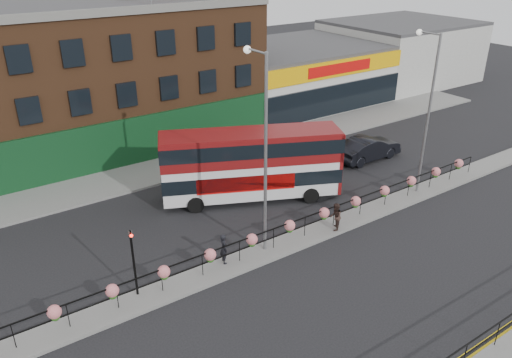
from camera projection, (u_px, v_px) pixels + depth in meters
ground at (289, 244)px, 25.47m from camera, size 120.00×120.00×0.00m
north_pavement at (182, 164)px, 34.37m from camera, size 60.00×4.00×0.15m
median at (289, 243)px, 25.43m from camera, size 60.00×1.60×0.15m
brick_building at (78, 77)px, 36.09m from camera, size 25.00×12.21×10.30m
supermarket at (295, 74)px, 47.31m from camera, size 15.00×12.25×5.30m
warehouse_east at (400, 51)px, 54.69m from camera, size 14.50×12.00×6.30m
median_railing at (290, 226)px, 25.02m from camera, size 30.04×0.56×1.23m
double_decker_bus at (252, 158)px, 28.92m from camera, size 10.50×6.55×4.21m
car at (368, 148)px, 35.04m from camera, size 1.81×5.04×1.66m
pedestrian_a at (224, 248)px, 23.44m from camera, size 0.73×0.63×1.54m
pedestrian_b at (336, 217)px, 26.14m from camera, size 1.32×1.32×1.52m
lamp_column_west at (263, 139)px, 22.54m from camera, size 0.35×1.70×9.72m
lamp_column_east at (427, 101)px, 28.35m from camera, size 0.34×1.66×9.44m
traffic_light_median at (132, 249)px, 20.62m from camera, size 0.15×0.28×3.65m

